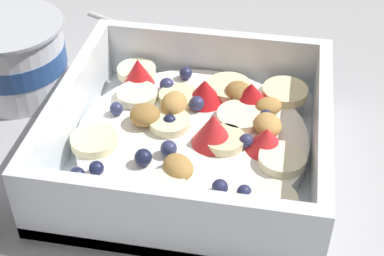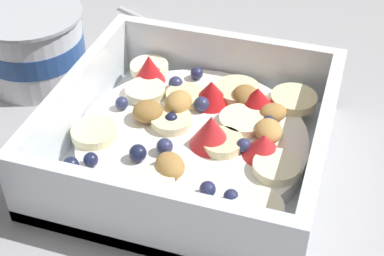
% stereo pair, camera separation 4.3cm
% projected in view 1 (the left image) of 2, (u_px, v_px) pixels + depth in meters
% --- Properties ---
extents(ground_plane, '(2.40, 2.40, 0.00)m').
position_uv_depth(ground_plane, '(167.00, 162.00, 0.44)').
color(ground_plane, '#9E9EA3').
extents(fruit_bowl, '(0.20, 0.20, 0.06)m').
position_uv_depth(fruit_bowl, '(194.00, 137.00, 0.43)').
color(fruit_bowl, white).
rests_on(fruit_bowl, ground).
extents(spoon, '(0.09, 0.17, 0.01)m').
position_uv_depth(spoon, '(181.00, 44.00, 0.57)').
color(spoon, silver).
rests_on(spoon, ground).
extents(yogurt_cup, '(0.09, 0.09, 0.07)m').
position_uv_depth(yogurt_cup, '(14.00, 57.00, 0.49)').
color(yogurt_cup, white).
rests_on(yogurt_cup, ground).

